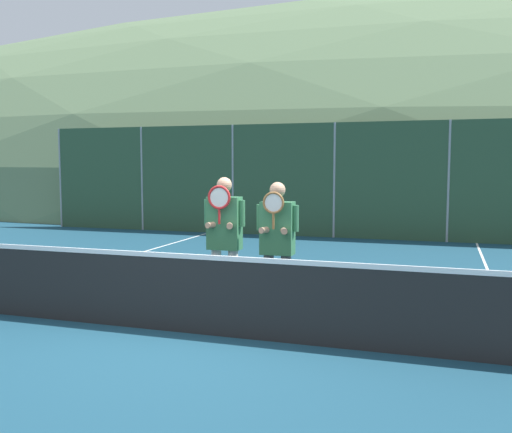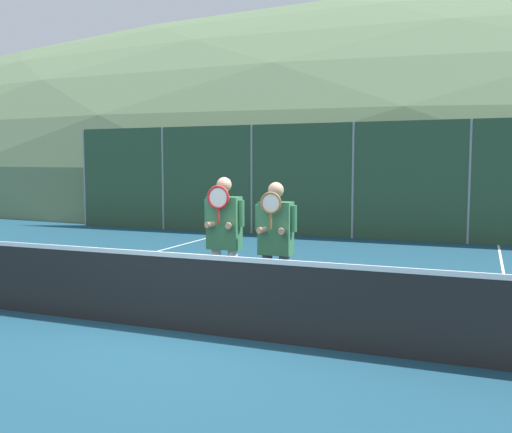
{
  "view_description": "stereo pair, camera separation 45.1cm",
  "coord_description": "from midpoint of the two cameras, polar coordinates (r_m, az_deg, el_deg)",
  "views": [
    {
      "loc": [
        2.77,
        -5.91,
        1.96
      ],
      "look_at": [
        0.46,
        1.11,
        1.28
      ],
      "focal_mm": 40.0,
      "sensor_mm": 36.0,
      "label": 1
    },
    {
      "loc": [
        3.19,
        -5.76,
        1.96
      ],
      "look_at": [
        0.46,
        1.11,
        1.28
      ],
      "focal_mm": 40.0,
      "sensor_mm": 36.0,
      "label": 2
    }
  ],
  "objects": [
    {
      "name": "ground_plane",
      "position": [
        6.84,
        -5.23,
        -11.43
      ],
      "size": [
        120.0,
        120.0,
        0.0
      ],
      "primitive_type": "plane",
      "color": "navy"
    },
    {
      "name": "hill_distant",
      "position": [
        53.61,
        18.53,
        2.86
      ],
      "size": [
        138.26,
        76.81,
        26.88
      ],
      "color": "#5B7551",
      "rests_on": "ground_plane"
    },
    {
      "name": "clubhouse_building",
      "position": [
        23.09,
        10.29,
        4.69
      ],
      "size": [
        18.76,
        5.5,
        3.51
      ],
      "color": "beige",
      "rests_on": "ground_plane"
    },
    {
      "name": "fence_back",
      "position": [
        15.32,
        10.5,
        3.55
      ],
      "size": [
        17.4,
        0.06,
        3.07
      ],
      "color": "gray",
      "rests_on": "ground_plane"
    },
    {
      "name": "tennis_net",
      "position": [
        6.72,
        -5.26,
        -7.49
      ],
      "size": [
        9.68,
        0.09,
        1.03
      ],
      "color": "gray",
      "rests_on": "ground_plane"
    },
    {
      "name": "court_line_left_sideline",
      "position": [
        11.19,
        -14.78,
        -5.01
      ],
      "size": [
        0.05,
        16.0,
        0.01
      ],
      "primitive_type": "cube",
      "color": "white",
      "rests_on": "ground_plane"
    },
    {
      "name": "court_line_right_sideline",
      "position": [
        9.07,
        25.3,
        -7.72
      ],
      "size": [
        0.05,
        16.0,
        0.01
      ],
      "primitive_type": "cube",
      "color": "white",
      "rests_on": "ground_plane"
    },
    {
      "name": "player_leftmost",
      "position": [
        7.38,
        -1.47,
        -1.84
      ],
      "size": [
        0.56,
        0.34,
        1.8
      ],
      "color": "white",
      "rests_on": "ground_plane"
    },
    {
      "name": "player_center_left",
      "position": [
        7.11,
        3.79,
        -2.42
      ],
      "size": [
        0.54,
        0.34,
        1.74
      ],
      "color": "#56565B",
      "rests_on": "ground_plane"
    },
    {
      "name": "car_far_left",
      "position": [
        20.2,
        -3.01,
        2.14
      ],
      "size": [
        4.44,
        1.93,
        1.7
      ],
      "color": "silver",
      "rests_on": "ground_plane"
    },
    {
      "name": "car_left_of_center",
      "position": [
        18.36,
        11.6,
        1.85
      ],
      "size": [
        4.79,
        1.93,
        1.79
      ],
      "color": "black",
      "rests_on": "ground_plane"
    }
  ]
}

